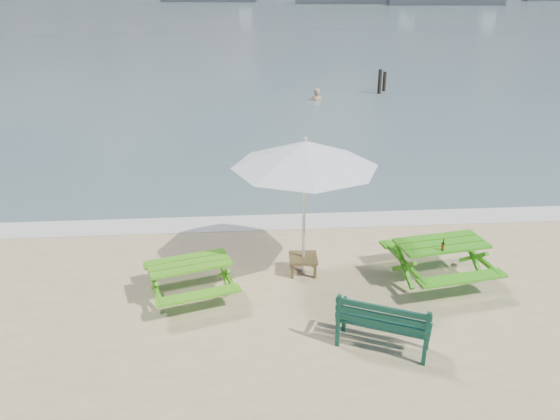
{
  "coord_description": "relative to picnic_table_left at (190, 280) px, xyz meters",
  "views": [
    {
      "loc": [
        -1.29,
        -7.28,
        5.39
      ],
      "look_at": [
        -0.51,
        3.0,
        1.0
      ],
      "focal_mm": 35.0,
      "sensor_mm": 36.0,
      "label": 1
    }
  ],
  "objects": [
    {
      "name": "picnic_table_right",
      "position": [
        4.73,
        0.24,
        0.05
      ],
      "size": [
        1.98,
        2.13,
        0.8
      ],
      "color": "#389817",
      "rests_on": "ground"
    },
    {
      "name": "foam_strip",
      "position": [
        2.27,
        3.15,
        -0.33
      ],
      "size": [
        22.0,
        0.9,
        0.01
      ],
      "primitive_type": "cube",
      "color": "silver",
      "rests_on": "ground"
    },
    {
      "name": "mooring_pilings",
      "position": [
        8.25,
        18.78,
        0.13
      ],
      "size": [
        0.58,
        0.78,
        1.41
      ],
      "color": "black",
      "rests_on": "ground"
    },
    {
      "name": "side_table",
      "position": [
        2.15,
        0.69,
        -0.15
      ],
      "size": [
        0.58,
        0.58,
        0.36
      ],
      "color": "brown",
      "rests_on": "ground"
    },
    {
      "name": "sea",
      "position": [
        2.27,
        83.55,
        -0.33
      ],
      "size": [
        300.0,
        300.0,
        0.0
      ],
      "primitive_type": "plane",
      "color": "slate",
      "rests_on": "ground"
    },
    {
      "name": "picnic_table_left",
      "position": [
        0.0,
        0.0,
        0.0
      ],
      "size": [
        1.87,
        1.98,
        0.7
      ],
      "color": "#4BA118",
      "rests_on": "ground"
    },
    {
      "name": "beer_bottle",
      "position": [
        4.62,
        -0.09,
        0.54
      ],
      "size": [
        0.06,
        0.06,
        0.23
      ],
      "color": "brown",
      "rests_on": "picnic_table_right"
    },
    {
      "name": "park_bench",
      "position": [
        3.13,
        -1.76,
        -0.06
      ],
      "size": [
        1.51,
        1.04,
        0.89
      ],
      "color": "#0E3A2C",
      "rests_on": "ground"
    },
    {
      "name": "patio_umbrella",
      "position": [
        2.15,
        0.69,
        2.12
      ],
      "size": [
        2.88,
        2.88,
        2.71
      ],
      "color": "silver",
      "rests_on": "ground"
    },
    {
      "name": "swimmer",
      "position": [
        4.69,
        17.17,
        -0.63
      ],
      "size": [
        0.65,
        0.44,
        1.74
      ],
      "color": "tan",
      "rests_on": "ground"
    }
  ]
}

